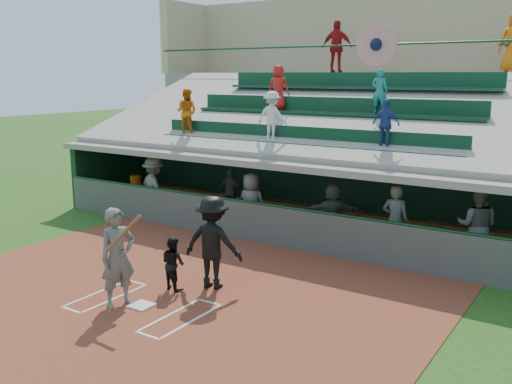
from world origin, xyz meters
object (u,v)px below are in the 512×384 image
Objects in this scene: batter_at_plate at (118,257)px; white_table at (136,196)px; water_cooler at (136,181)px; home_plate at (142,305)px; catcher at (173,263)px.

batter_at_plate is 8.84m from white_table.
home_plate is at bearing -44.69° from water_cooler.
catcher is 8.20m from water_cooler.
home_plate is 0.21× the size of batter_at_plate.
batter_at_plate is at bearing -48.85° from white_table.
home_plate is 1.22m from catcher.
water_cooler is (-6.39, 6.32, 0.89)m from home_plate.
home_plate is at bearing 25.17° from batter_at_plate.
white_table is (-6.39, 6.28, 0.35)m from home_plate.
home_plate is 1.09m from batter_at_plate.
home_plate is 8.97m from white_table.
white_table is at bearing -84.57° from water_cooler.
catcher is at bearing -39.79° from water_cooler.
batter_at_plate reaches higher than white_table.
white_table is at bearing 135.47° from home_plate.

